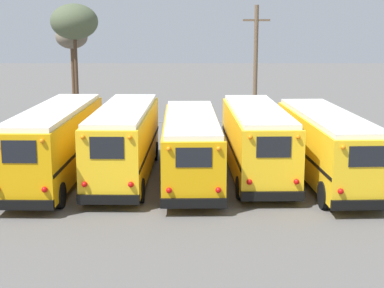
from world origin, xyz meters
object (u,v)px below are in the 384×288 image
(school_bus_0, at_px, (57,141))
(school_bus_1, at_px, (126,140))
(school_bus_4, at_px, (328,145))
(bare_tree_1, at_px, (75,22))
(school_bus_3, at_px, (257,139))
(school_bus_2, at_px, (192,145))
(bare_tree_0, at_px, (73,38))
(utility_pole, at_px, (256,65))

(school_bus_0, distance_m, school_bus_1, 3.05)
(school_bus_0, distance_m, school_bus_4, 12.12)
(school_bus_0, height_order, bare_tree_1, bare_tree_1)
(school_bus_4, relative_size, bare_tree_1, 1.27)
(school_bus_0, bearing_deg, school_bus_3, 4.80)
(school_bus_1, distance_m, school_bus_2, 3.06)
(school_bus_2, xyz_separation_m, bare_tree_0, (-9.27, 20.21, 4.26))
(school_bus_0, relative_size, utility_pole, 1.33)
(school_bus_1, xyz_separation_m, school_bus_2, (3.03, -0.36, -0.16))
(bare_tree_0, bearing_deg, bare_tree_1, -73.95)
(school_bus_0, relative_size, school_bus_2, 1.05)
(school_bus_1, bearing_deg, school_bus_0, -173.64)
(bare_tree_0, distance_m, bare_tree_1, 3.14)
(school_bus_2, relative_size, school_bus_3, 1.04)
(school_bus_1, height_order, school_bus_4, school_bus_1)
(utility_pole, bearing_deg, bare_tree_1, 163.55)
(school_bus_0, height_order, utility_pole, utility_pole)
(school_bus_1, bearing_deg, bare_tree_1, 107.67)
(utility_pole, bearing_deg, school_bus_4, -82.72)
(school_bus_3, distance_m, utility_pole, 13.16)
(school_bus_0, distance_m, school_bus_2, 6.06)
(bare_tree_1, bearing_deg, school_bus_2, -64.09)
(school_bus_3, relative_size, bare_tree_0, 1.45)
(school_bus_1, height_order, utility_pole, utility_pole)
(school_bus_2, bearing_deg, school_bus_3, 14.62)
(school_bus_4, xyz_separation_m, bare_tree_0, (-15.33, 20.39, 4.19))
(school_bus_0, distance_m, utility_pole, 17.29)
(school_bus_0, distance_m, school_bus_3, 9.12)
(school_bus_3, distance_m, school_bus_4, 3.18)
(school_bus_1, relative_size, school_bus_3, 1.01)
(utility_pole, bearing_deg, school_bus_0, -127.23)
(school_bus_4, distance_m, bare_tree_1, 23.44)
(school_bus_0, height_order, school_bus_2, school_bus_0)
(school_bus_0, bearing_deg, bare_tree_1, 97.87)
(school_bus_0, xyz_separation_m, bare_tree_0, (-3.21, 20.19, 4.09))
(school_bus_2, xyz_separation_m, bare_tree_1, (-8.46, 17.42, 5.44))
(school_bus_2, relative_size, utility_pole, 1.27)
(school_bus_1, distance_m, bare_tree_1, 18.66)
(school_bus_3, bearing_deg, school_bus_1, -175.98)
(school_bus_0, bearing_deg, bare_tree_0, 99.03)
(bare_tree_1, bearing_deg, bare_tree_0, 106.05)
(school_bus_1, distance_m, utility_pole, 15.37)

